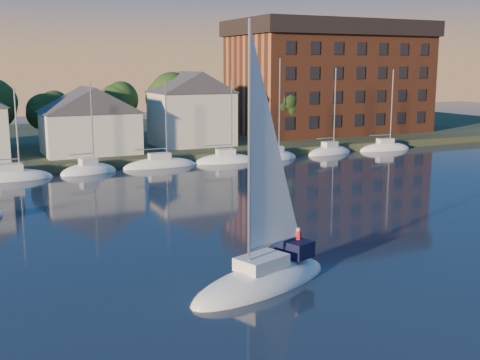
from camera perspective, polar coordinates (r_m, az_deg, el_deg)
shoreline_land at (r=94.79m, az=-12.61°, el=3.55°), size 160.00×50.00×2.00m
wooden_dock at (r=72.78m, az=-8.46°, el=1.55°), size 120.00×3.00×1.00m
clubhouse_centre at (r=75.49m, az=-14.08°, el=5.60°), size 11.55×8.40×8.08m
clubhouse_east at (r=81.27m, az=-4.64°, el=6.85°), size 10.50×8.40×9.80m
condo_block at (r=98.50m, az=8.49°, el=9.67°), size 31.00×17.00×17.40m
tree_line at (r=83.08m, az=-9.55°, el=7.64°), size 93.40×5.40×8.90m
moored_fleet at (r=68.84m, az=-10.90°, el=1.02°), size 79.50×2.40×12.05m
hero_sailboat at (r=32.57m, az=2.23°, el=-8.89°), size 10.14×6.12×14.93m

